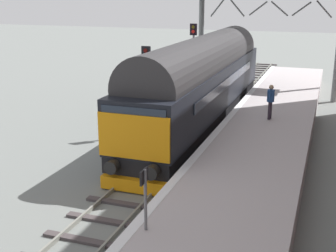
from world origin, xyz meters
TOP-DOWN VIEW (x-y plane):
  - ground_plane at (0.00, 0.00)m, footprint 140.00×140.00m
  - track_main at (0.00, 0.00)m, footprint 2.50×60.00m
  - station_platform at (3.60, 0.00)m, footprint 4.00×44.00m
  - diesel_locomotive at (0.00, 6.65)m, footprint 2.74×17.76m
  - signal_post_mid at (-2.12, 4.41)m, footprint 0.44×0.22m
  - signal_post_far at (-2.12, 12.22)m, footprint 0.44×0.22m
  - platform_number_sign at (2.08, -6.05)m, footprint 0.10×0.44m
  - waiting_passenger at (3.62, 5.66)m, footprint 0.39×0.50m
  - overhead_footbridge at (2.05, 14.99)m, footprint 9.30×2.00m

SIDE VIEW (x-z plane):
  - ground_plane at x=0.00m, z-range 0.00..0.00m
  - track_main at x=0.00m, z-range -0.02..0.13m
  - station_platform at x=3.60m, z-range 0.00..1.01m
  - waiting_passenger at x=3.62m, z-range 1.17..2.81m
  - platform_number_sign at x=2.08m, z-range 1.29..2.91m
  - diesel_locomotive at x=0.00m, z-range 0.14..4.82m
  - signal_post_mid at x=-2.12m, z-range 0.63..4.98m
  - signal_post_far at x=-2.12m, z-range 0.57..5.49m
  - overhead_footbridge at x=2.05m, z-range 2.67..9.55m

